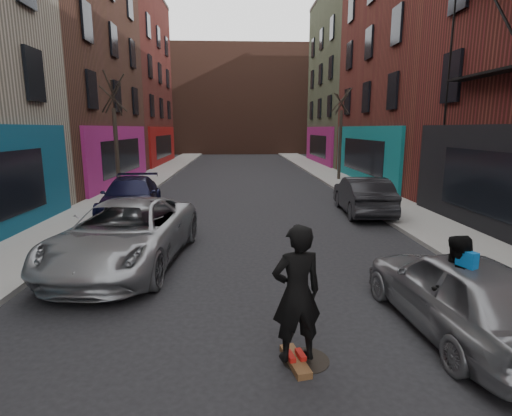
{
  "coord_description": "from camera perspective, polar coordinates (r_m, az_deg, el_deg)",
  "views": [
    {
      "loc": [
        -0.4,
        -1.63,
        3.39
      ],
      "look_at": [
        0.02,
        7.25,
        1.6
      ],
      "focal_mm": 28.0,
      "sensor_mm": 36.0,
      "label": 1
    }
  ],
  "objects": [
    {
      "name": "sidewalk_left",
      "position": [
        32.34,
        -13.12,
        5.16
      ],
      "size": [
        2.5,
        84.0,
        0.13
      ],
      "primitive_type": "cube",
      "color": "gray",
      "rests_on": "ground"
    },
    {
      "name": "building_far",
      "position": [
        57.75,
        -2.33,
        14.93
      ],
      "size": [
        40.0,
        10.0,
        14.0
      ],
      "primitive_type": "cube",
      "color": "#47281E",
      "rests_on": "ground"
    },
    {
      "name": "parked_left_end",
      "position": [
        16.43,
        -17.45,
        1.54
      ],
      "size": [
        2.61,
        5.26,
        1.47
      ],
      "primitive_type": "imported",
      "rotation": [
        0.0,
        0.0,
        0.11
      ],
      "color": "black",
      "rests_on": "ground"
    },
    {
      "name": "parked_right_end",
      "position": [
        16.5,
        15.01,
        1.77
      ],
      "size": [
        1.88,
        4.64,
        1.5
      ],
      "primitive_type": "imported",
      "rotation": [
        0.0,
        0.0,
        3.08
      ],
      "color": "black",
      "rests_on": "ground"
    },
    {
      "name": "skateboard",
      "position": [
        6.26,
        5.64,
        -20.92
      ],
      "size": [
        0.38,
        0.83,
        0.1
      ],
      "primitive_type": "cube",
      "rotation": [
        0.0,
        0.0,
        0.21
      ],
      "color": "brown",
      "rests_on": "ground"
    },
    {
      "name": "sidewalk_right",
      "position": [
        32.49,
        9.2,
        5.34
      ],
      "size": [
        2.5,
        84.0,
        0.13
      ],
      "primitive_type": "cube",
      "color": "gray",
      "rests_on": "ground"
    },
    {
      "name": "skateboarder",
      "position": [
        5.77,
        5.84,
        -12.03
      ],
      "size": [
        0.82,
        0.62,
        2.01
      ],
      "primitive_type": "imported",
      "rotation": [
        0.0,
        0.0,
        3.35
      ],
      "color": "black",
      "rests_on": "skateboard"
    },
    {
      "name": "tree_right_far",
      "position": [
        26.47,
        12.02,
        11.42
      ],
      "size": [
        2.0,
        2.0,
        6.8
      ],
      "primitive_type": null,
      "color": "black",
      "rests_on": "sidewalk_right"
    },
    {
      "name": "pedestrian",
      "position": [
        7.15,
        26.38,
        -10.3
      ],
      "size": [
        1.05,
        0.95,
        1.77
      ],
      "rotation": [
        0.0,
        0.0,
        3.53
      ],
      "color": "black",
      "rests_on": "ground"
    },
    {
      "name": "tree_left_far",
      "position": [
        20.47,
        -19.47,
        10.7
      ],
      "size": [
        2.0,
        2.0,
        6.5
      ],
      "primitive_type": null,
      "color": "black",
      "rests_on": "sidewalk_left"
    },
    {
      "name": "manhole",
      "position": [
        6.38,
        7.12,
        -20.75
      ],
      "size": [
        0.74,
        0.74,
        0.01
      ],
      "primitive_type": "cylinder",
      "rotation": [
        0.0,
        0.0,
        0.06
      ],
      "color": "black",
      "rests_on": "ground"
    },
    {
      "name": "parked_left_far",
      "position": [
        10.51,
        -18.07,
        -3.48
      ],
      "size": [
        3.16,
        5.96,
        1.59
      ],
      "primitive_type": "imported",
      "rotation": [
        0.0,
        0.0,
        -0.09
      ],
      "color": "gray",
      "rests_on": "ground"
    },
    {
      "name": "parked_right_far",
      "position": [
        7.56,
        27.04,
        -10.63
      ],
      "size": [
        1.99,
        4.31,
        1.43
      ],
      "primitive_type": "imported",
      "rotation": [
        0.0,
        0.0,
        3.21
      ],
      "color": "gray",
      "rests_on": "ground"
    }
  ]
}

